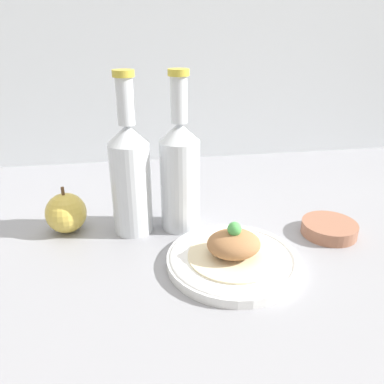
{
  "coord_description": "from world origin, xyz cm",
  "views": [
    {
      "loc": [
        -9.28,
        -60.09,
        38.07
      ],
      "look_at": [
        0.57,
        0.43,
        10.99
      ],
      "focal_mm": 35.0,
      "sensor_mm": 36.0,
      "label": 1
    }
  ],
  "objects_px": {
    "cider_bottle_left": "(130,175)",
    "dipping_bowl": "(328,227)",
    "plated_food": "(234,246)",
    "cider_bottle_right": "(180,172)",
    "apple": "(66,213)",
    "plate": "(233,260)"
  },
  "relations": [
    {
      "from": "cider_bottle_left",
      "to": "dipping_bowl",
      "type": "bearing_deg",
      "value": -11.16
    },
    {
      "from": "plated_food",
      "to": "cider_bottle_right",
      "type": "relative_size",
      "value": 0.5
    },
    {
      "from": "apple",
      "to": "plate",
      "type": "bearing_deg",
      "value": -29.58
    },
    {
      "from": "plate",
      "to": "plated_food",
      "type": "bearing_deg",
      "value": 0.0
    },
    {
      "from": "plate",
      "to": "plated_food",
      "type": "distance_m",
      "value": 0.03
    },
    {
      "from": "plate",
      "to": "cider_bottle_left",
      "type": "xyz_separation_m",
      "value": [
        -0.17,
        0.15,
        0.11
      ]
    },
    {
      "from": "plated_food",
      "to": "cider_bottle_right",
      "type": "distance_m",
      "value": 0.19
    },
    {
      "from": "apple",
      "to": "cider_bottle_left",
      "type": "bearing_deg",
      "value": -7.53
    },
    {
      "from": "plate",
      "to": "dipping_bowl",
      "type": "height_order",
      "value": "dipping_bowl"
    },
    {
      "from": "plate",
      "to": "plated_food",
      "type": "xyz_separation_m",
      "value": [
        0.0,
        0.0,
        0.03
      ]
    },
    {
      "from": "plate",
      "to": "cider_bottle_left",
      "type": "relative_size",
      "value": 0.74
    },
    {
      "from": "plate",
      "to": "cider_bottle_right",
      "type": "height_order",
      "value": "cider_bottle_right"
    },
    {
      "from": "cider_bottle_left",
      "to": "apple",
      "type": "bearing_deg",
      "value": 172.47
    },
    {
      "from": "cider_bottle_right",
      "to": "plate",
      "type": "bearing_deg",
      "value": -64.96
    },
    {
      "from": "plated_food",
      "to": "apple",
      "type": "xyz_separation_m",
      "value": [
        -0.3,
        0.17,
        0.0
      ]
    },
    {
      "from": "cider_bottle_left",
      "to": "cider_bottle_right",
      "type": "xyz_separation_m",
      "value": [
        0.1,
        0.0,
        0.0
      ]
    },
    {
      "from": "plated_food",
      "to": "cider_bottle_right",
      "type": "bearing_deg",
      "value": 115.04
    },
    {
      "from": "plate",
      "to": "dipping_bowl",
      "type": "xyz_separation_m",
      "value": [
        0.22,
        0.08,
        0.0
      ]
    },
    {
      "from": "plate",
      "to": "cider_bottle_right",
      "type": "distance_m",
      "value": 0.2
    },
    {
      "from": "cider_bottle_left",
      "to": "cider_bottle_right",
      "type": "height_order",
      "value": "same"
    },
    {
      "from": "dipping_bowl",
      "to": "cider_bottle_left",
      "type": "bearing_deg",
      "value": 168.84
    },
    {
      "from": "cider_bottle_right",
      "to": "plated_food",
      "type": "bearing_deg",
      "value": -64.96
    }
  ]
}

